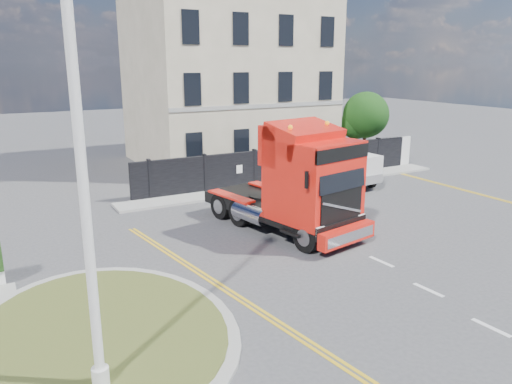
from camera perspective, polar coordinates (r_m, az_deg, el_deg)
ground at (r=18.77m, az=2.23°, el=-6.58°), size 120.00×120.00×0.00m
traffic_island at (r=13.88m, az=-17.22°, el=-15.02°), size 6.80×6.80×0.17m
hoarding_fence at (r=29.18m, az=4.21°, el=3.18°), size 18.80×0.25×2.00m
georgian_building at (r=34.89m, az=-3.29°, el=12.98°), size 12.30×10.30×12.80m
tree at (r=35.99m, az=12.18°, el=8.38°), size 3.20×3.20×4.80m
pavement_far at (r=28.35m, az=4.23°, el=0.90°), size 20.00×1.60×0.12m
truck at (r=19.92m, az=5.05°, el=0.65°), size 4.17×7.82×4.45m
flatbed_pickup at (r=28.09m, az=10.96°, el=2.57°), size 2.16×4.74×1.92m
lamppost_island at (r=9.97m, az=-19.28°, el=2.36°), size 0.29×0.57×9.26m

